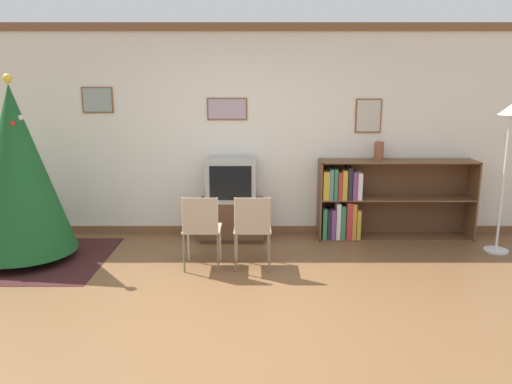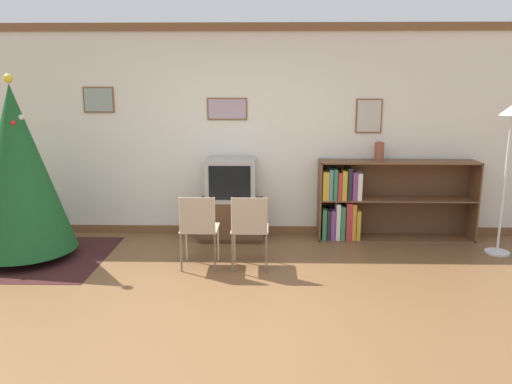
% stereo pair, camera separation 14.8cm
% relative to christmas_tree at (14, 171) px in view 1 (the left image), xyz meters
% --- Properties ---
extents(ground_plane, '(24.00, 24.00, 0.00)m').
position_rel_christmas_tree_xyz_m(ground_plane, '(2.36, -1.47, -1.04)').
color(ground_plane, brown).
extents(wall_back, '(9.18, 0.11, 2.70)m').
position_rel_christmas_tree_xyz_m(wall_back, '(2.36, 1.06, 0.31)').
color(wall_back, silver).
rests_on(wall_back, ground_plane).
extents(area_rug, '(1.84, 1.55, 0.01)m').
position_rel_christmas_tree_xyz_m(area_rug, '(0.00, 0.00, -1.03)').
color(area_rug, '#381919').
rests_on(area_rug, ground_plane).
extents(christmas_tree, '(1.15, 1.15, 2.07)m').
position_rel_christmas_tree_xyz_m(christmas_tree, '(0.00, 0.00, 0.00)').
color(christmas_tree, maroon).
rests_on(christmas_tree, area_rug).
extents(tv_console, '(0.82, 0.45, 0.51)m').
position_rel_christmas_tree_xyz_m(tv_console, '(2.32, 0.77, -0.78)').
color(tv_console, '#412A1A').
rests_on(tv_console, ground_plane).
extents(television, '(0.62, 0.44, 0.54)m').
position_rel_christmas_tree_xyz_m(television, '(2.32, 0.76, -0.25)').
color(television, '#9E9E99').
rests_on(television, tv_console).
extents(folding_chair_left, '(0.40, 0.40, 0.82)m').
position_rel_christmas_tree_xyz_m(folding_chair_left, '(2.05, -0.30, -0.56)').
color(folding_chair_left, tan).
rests_on(folding_chair_left, ground_plane).
extents(folding_chair_right, '(0.40, 0.40, 0.82)m').
position_rel_christmas_tree_xyz_m(folding_chair_right, '(2.59, -0.30, -0.56)').
color(folding_chair_right, tan).
rests_on(folding_chair_right, ground_plane).
extents(bookshelf, '(1.98, 0.36, 1.02)m').
position_rel_christmas_tree_xyz_m(bookshelf, '(4.04, 0.83, -0.55)').
color(bookshelf, brown).
rests_on(bookshelf, ground_plane).
extents(vase, '(0.12, 0.12, 0.24)m').
position_rel_christmas_tree_xyz_m(vase, '(4.18, 0.85, 0.10)').
color(vase, brown).
rests_on(vase, bookshelf).
extents(standing_lamp, '(0.28, 0.28, 1.74)m').
position_rel_christmas_tree_xyz_m(standing_lamp, '(5.51, 0.28, 0.30)').
color(standing_lamp, silver).
rests_on(standing_lamp, ground_plane).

